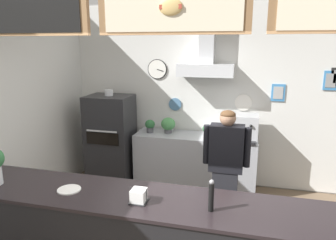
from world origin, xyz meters
The scene contains 11 objects.
back_wall_assembly centered at (0.00, 2.34, 1.63)m, with size 4.89×2.91×3.08m.
back_prep_counter centered at (-0.18, 2.08, 0.46)m, with size 2.00×0.58×0.94m.
pizza_oven centered at (-1.63, 1.93, 0.79)m, with size 0.74×0.65×1.67m.
shop_worker centered at (0.42, 0.76, 0.89)m, with size 0.56×0.22×1.66m.
espresso_machine centered at (0.53, 2.05, 1.13)m, with size 0.55×0.49×0.40m.
potted_rosemary centered at (-0.65, 2.11, 1.09)m, with size 0.24×0.24×0.27m.
potted_sage centered at (0.02, 2.04, 1.05)m, with size 0.15×0.15×0.20m.
potted_basil centered at (-0.96, 2.06, 1.06)m, with size 0.17×0.17×0.22m.
condiment_plate centered at (-0.92, -0.51, 1.10)m, with size 0.21×0.21×0.01m.
pepper_grinder centered at (0.39, -0.56, 1.22)m, with size 0.04×0.04×0.27m.
napkin_holder centered at (-0.22, -0.56, 1.14)m, with size 0.15×0.14×0.13m.
Camera 1 is at (0.63, -2.89, 2.40)m, focal length 33.81 mm.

